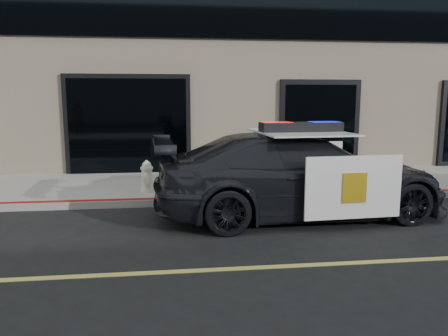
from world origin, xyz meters
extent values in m
plane|color=black|center=(0.00, 0.00, 0.00)|extent=(120.00, 120.00, 0.00)
cube|color=gray|center=(0.00, 5.25, 0.07)|extent=(60.00, 3.50, 0.15)
imported|color=black|center=(2.55, 2.45, 0.80)|extent=(2.82, 5.73, 1.59)
cube|color=white|center=(3.14, 1.33, 0.77)|extent=(1.70, 0.13, 1.06)
cube|color=white|center=(3.02, 3.61, 0.77)|extent=(1.70, 0.13, 1.06)
cube|color=white|center=(2.55, 2.45, 1.61)|extent=(1.69, 1.99, 0.03)
cube|color=gold|center=(3.14, 1.30, 0.77)|extent=(0.42, 0.04, 0.50)
cube|color=black|center=(2.55, 2.45, 1.70)|extent=(1.55, 0.48, 0.19)
cube|color=red|center=(2.08, 2.42, 1.71)|extent=(0.55, 0.37, 0.17)
cube|color=#0C19CC|center=(3.01, 2.47, 1.71)|extent=(0.55, 0.37, 0.17)
cylinder|color=beige|center=(-0.39, 4.28, 0.19)|extent=(0.32, 0.32, 0.07)
cylinder|color=beige|center=(-0.39, 4.28, 0.45)|extent=(0.23, 0.23, 0.45)
cylinder|color=beige|center=(-0.39, 4.28, 0.69)|extent=(0.28, 0.28, 0.05)
sphere|color=beige|center=(-0.39, 4.28, 0.74)|extent=(0.21, 0.21, 0.21)
cylinder|color=beige|center=(-0.39, 4.28, 0.83)|extent=(0.06, 0.06, 0.06)
cylinder|color=beige|center=(-0.39, 4.43, 0.51)|extent=(0.12, 0.11, 0.12)
cylinder|color=beige|center=(-0.39, 4.13, 0.51)|extent=(0.12, 0.11, 0.12)
cylinder|color=beige|center=(-0.39, 4.10, 0.45)|extent=(0.15, 0.13, 0.15)
camera|label=1|loc=(0.11, -5.43, 2.26)|focal=35.00mm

